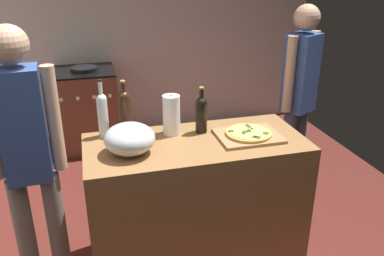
% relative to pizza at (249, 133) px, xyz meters
% --- Properties ---
extents(ground_plane, '(4.43, 3.74, 0.02)m').
position_rel_pizza_xyz_m(ground_plane, '(-0.43, 0.93, -0.95)').
color(ground_plane, '#511E19').
extents(kitchen_wall_rear, '(4.43, 0.10, 2.60)m').
position_rel_pizza_xyz_m(kitchen_wall_rear, '(-0.43, 2.55, 0.36)').
color(kitchen_wall_rear, beige).
rests_on(kitchen_wall_rear, ground_plane).
extents(counter, '(1.40, 0.63, 0.91)m').
position_rel_pizza_xyz_m(counter, '(-0.34, 0.03, -0.48)').
color(counter, olive).
rests_on(counter, ground_plane).
extents(cutting_board, '(0.40, 0.32, 0.02)m').
position_rel_pizza_xyz_m(cutting_board, '(-0.00, 0.00, -0.02)').
color(cutting_board, '#9E7247').
rests_on(cutting_board, counter).
extents(pizza, '(0.30, 0.30, 0.03)m').
position_rel_pizza_xyz_m(pizza, '(0.00, 0.00, 0.00)').
color(pizza, tan).
rests_on(pizza, cutting_board).
extents(mixing_bowl, '(0.30, 0.30, 0.18)m').
position_rel_pizza_xyz_m(mixing_bowl, '(-0.76, -0.03, 0.06)').
color(mixing_bowl, '#B2B2B7').
rests_on(mixing_bowl, counter).
extents(paper_towel_roll, '(0.11, 0.11, 0.27)m').
position_rel_pizza_xyz_m(paper_towel_roll, '(-0.46, 0.19, 0.10)').
color(paper_towel_roll, white).
rests_on(paper_towel_roll, counter).
extents(wine_bottle_green, '(0.08, 0.08, 0.31)m').
position_rel_pizza_xyz_m(wine_bottle_green, '(-0.27, 0.16, 0.10)').
color(wine_bottle_green, black).
rests_on(wine_bottle_green, counter).
extents(wine_bottle_clear, '(0.07, 0.07, 0.38)m').
position_rel_pizza_xyz_m(wine_bottle_clear, '(-0.90, 0.26, 0.13)').
color(wine_bottle_clear, silver).
rests_on(wine_bottle_clear, counter).
extents(wine_bottle_amber, '(0.08, 0.08, 0.37)m').
position_rel_pizza_xyz_m(wine_bottle_amber, '(-0.76, 0.25, 0.13)').
color(wine_bottle_amber, '#331E0F').
rests_on(wine_bottle_amber, counter).
extents(stove, '(0.65, 0.64, 0.92)m').
position_rel_pizza_xyz_m(stove, '(-1.00, 2.15, -0.49)').
color(stove, brown).
rests_on(stove, ground_plane).
extents(person_in_stripes, '(0.40, 0.22, 1.68)m').
position_rel_pizza_xyz_m(person_in_stripes, '(-1.32, -0.05, 0.04)').
color(person_in_stripes, slate).
rests_on(person_in_stripes, ground_plane).
extents(person_in_red, '(0.35, 0.28, 1.67)m').
position_rel_pizza_xyz_m(person_in_red, '(0.67, 0.56, 0.03)').
color(person_in_red, '#383D4C').
rests_on(person_in_red, ground_plane).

